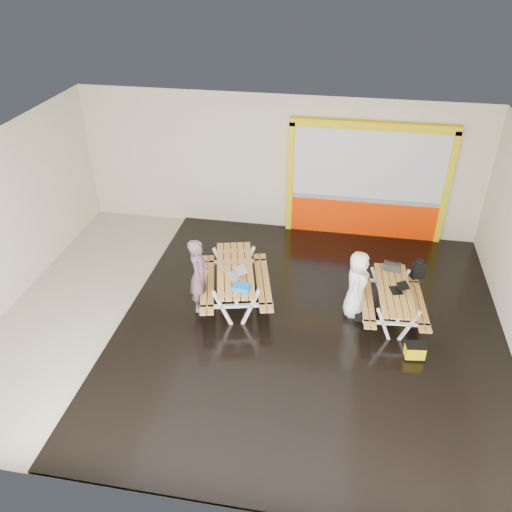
% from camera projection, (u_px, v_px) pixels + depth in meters
% --- Properties ---
extents(room, '(10.02, 8.02, 3.52)m').
position_uv_depth(room, '(247.00, 247.00, 9.64)').
color(room, '#BEB4A1').
rests_on(room, ground).
extents(deck, '(7.50, 7.98, 0.05)m').
position_uv_depth(deck, '(310.00, 327.00, 10.37)').
color(deck, black).
rests_on(deck, room).
extents(kiosk, '(3.88, 0.16, 3.00)m').
position_uv_depth(kiosk, '(367.00, 184.00, 12.74)').
color(kiosk, '#F53300').
rests_on(kiosk, room).
extents(picnic_table_left, '(1.88, 2.38, 0.84)m').
position_uv_depth(picnic_table_left, '(235.00, 277.00, 10.79)').
color(picnic_table_left, '#BC833A').
rests_on(picnic_table_left, deck).
extents(picnic_table_right, '(1.37, 1.92, 0.73)m').
position_uv_depth(picnic_table_right, '(393.00, 296.00, 10.34)').
color(picnic_table_right, '#BC833A').
rests_on(picnic_table_right, deck).
extents(person_left, '(0.41, 0.60, 1.60)m').
position_uv_depth(person_left, '(199.00, 275.00, 10.41)').
color(person_left, '#694757').
rests_on(person_left, deck).
extents(person_right, '(0.53, 0.74, 1.43)m').
position_uv_depth(person_right, '(357.00, 284.00, 10.33)').
color(person_right, white).
rests_on(person_right, deck).
extents(laptop_left, '(0.47, 0.45, 0.15)m').
position_uv_depth(laptop_left, '(237.00, 274.00, 10.43)').
color(laptop_left, silver).
rests_on(laptop_left, picnic_table_left).
extents(laptop_right, '(0.39, 0.37, 0.14)m').
position_uv_depth(laptop_right, '(398.00, 289.00, 10.19)').
color(laptop_right, black).
rests_on(laptop_right, picnic_table_right).
extents(blue_pouch, '(0.34, 0.26, 0.10)m').
position_uv_depth(blue_pouch, '(241.00, 287.00, 10.05)').
color(blue_pouch, blue).
rests_on(blue_pouch, picnic_table_left).
extents(toolbox, '(0.38, 0.24, 0.20)m').
position_uv_depth(toolbox, '(392.00, 267.00, 10.78)').
color(toolbox, black).
rests_on(toolbox, picnic_table_right).
extents(backpack, '(0.31, 0.26, 0.44)m').
position_uv_depth(backpack, '(418.00, 269.00, 10.97)').
color(backpack, black).
rests_on(backpack, picnic_table_right).
extents(dark_case, '(0.43, 0.33, 0.15)m').
position_uv_depth(dark_case, '(365.00, 314.00, 10.56)').
color(dark_case, black).
rests_on(dark_case, deck).
extents(fluke_bag, '(0.40, 0.29, 0.32)m').
position_uv_depth(fluke_bag, '(415.00, 351.00, 9.52)').
color(fluke_bag, black).
rests_on(fluke_bag, deck).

